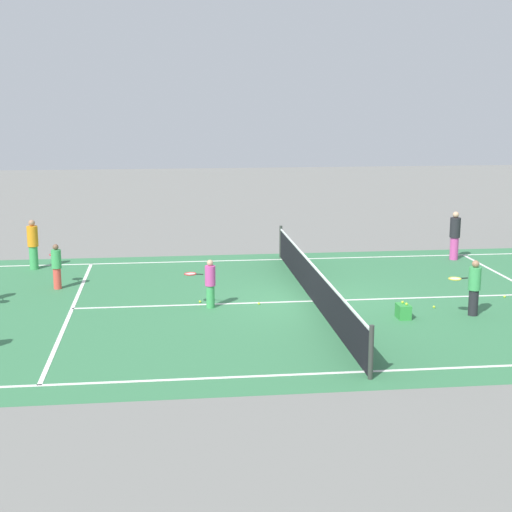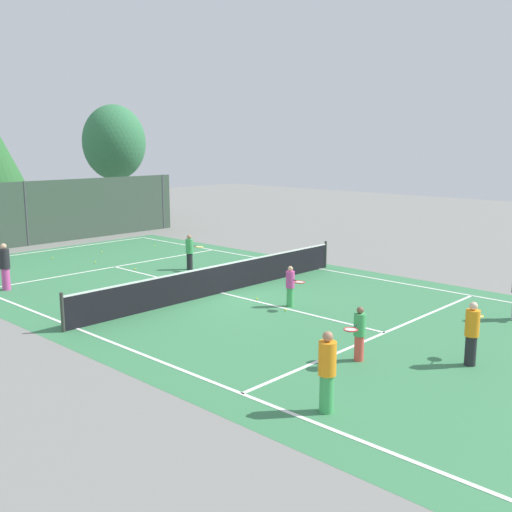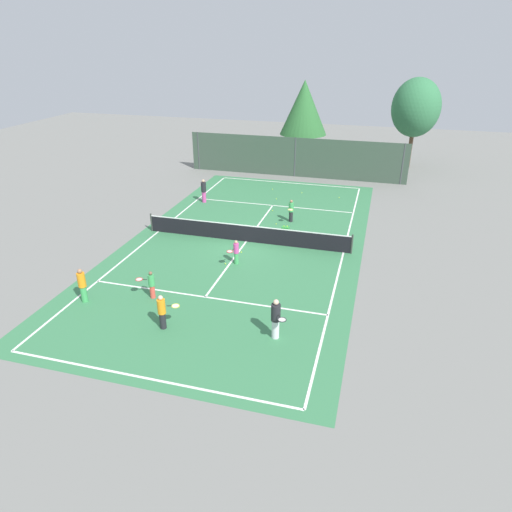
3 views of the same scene
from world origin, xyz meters
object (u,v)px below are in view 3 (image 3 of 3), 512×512
(tennis_ball_2, at_px, (225,264))
(tennis_ball_7, at_px, (272,189))
(player_6, at_px, (82,285))
(tennis_ball_5, at_px, (276,199))
(player_3, at_px, (276,318))
(tennis_ball_3, at_px, (339,197))
(tennis_ball_0, at_px, (273,211))
(player_2, at_px, (162,311))
(player_1, at_px, (291,211))
(player_0, at_px, (204,191))
(tennis_ball_1, at_px, (241,252))
(tennis_ball_4, at_px, (276,224))
(player_5, at_px, (151,284))
(ball_crate, at_px, (285,230))
(tennis_ball_6, at_px, (302,193))
(player_4, at_px, (236,252))

(tennis_ball_2, distance_m, tennis_ball_7, 13.00)
(player_6, relative_size, tennis_ball_5, 24.27)
(player_3, xyz_separation_m, tennis_ball_3, (0.51, 17.81, -0.85))
(player_3, bearing_deg, tennis_ball_0, 104.16)
(player_6, relative_size, tennis_ball_0, 24.27)
(player_2, bearing_deg, player_1, 78.83)
(player_6, xyz_separation_m, tennis_ball_7, (4.10, 18.08, -0.79))
(player_0, bearing_deg, player_6, -90.63)
(player_0, distance_m, tennis_ball_0, 5.16)
(tennis_ball_5, bearing_deg, tennis_ball_1, -88.53)
(tennis_ball_3, height_order, tennis_ball_5, same)
(player_6, distance_m, tennis_ball_1, 8.45)
(player_0, height_order, tennis_ball_1, player_0)
(tennis_ball_7, bearing_deg, tennis_ball_1, -84.74)
(player_3, height_order, tennis_ball_4, player_3)
(tennis_ball_1, bearing_deg, tennis_ball_0, 89.34)
(tennis_ball_2, height_order, tennis_ball_5, same)
(player_5, bearing_deg, ball_crate, 65.34)
(player_5, distance_m, tennis_ball_5, 15.00)
(tennis_ball_3, bearing_deg, player_5, -111.72)
(player_2, bearing_deg, player_0, 105.43)
(tennis_ball_6, bearing_deg, tennis_ball_5, -128.62)
(player_3, bearing_deg, player_5, 166.36)
(player_3, xyz_separation_m, tennis_ball_4, (-2.70, 11.54, -0.85))
(player_2, bearing_deg, player_6, 167.56)
(tennis_ball_5, distance_m, tennis_ball_7, 2.31)
(tennis_ball_1, bearing_deg, ball_crate, 63.68)
(player_3, relative_size, player_6, 1.06)
(player_2, xyz_separation_m, player_4, (1.03, 6.27, -0.11))
(player_2, height_order, player_6, player_6)
(player_2, bearing_deg, tennis_ball_0, 86.15)
(player_0, relative_size, player_5, 1.26)
(player_3, relative_size, tennis_ball_2, 25.81)
(ball_crate, xyz_separation_m, tennis_ball_3, (2.39, 7.37, -0.15))
(player_0, relative_size, player_3, 0.97)
(tennis_ball_6, bearing_deg, player_4, -95.23)
(tennis_ball_2, relative_size, tennis_ball_4, 1.00)
(player_4, xyz_separation_m, player_6, (-5.29, -5.33, 0.15))
(player_5, bearing_deg, tennis_ball_5, 81.58)
(player_3, distance_m, player_6, 8.73)
(tennis_ball_0, distance_m, tennis_ball_7, 4.75)
(player_5, height_order, tennis_ball_7, player_5)
(player_2, distance_m, tennis_ball_2, 6.11)
(tennis_ball_0, xyz_separation_m, tennis_ball_6, (1.20, 4.35, 0.00))
(tennis_ball_1, bearing_deg, player_6, -127.76)
(tennis_ball_2, bearing_deg, tennis_ball_4, 78.41)
(tennis_ball_1, bearing_deg, tennis_ball_4, 79.06)
(player_2, distance_m, player_5, 2.55)
(player_0, relative_size, player_4, 1.28)
(player_2, bearing_deg, player_3, 7.31)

